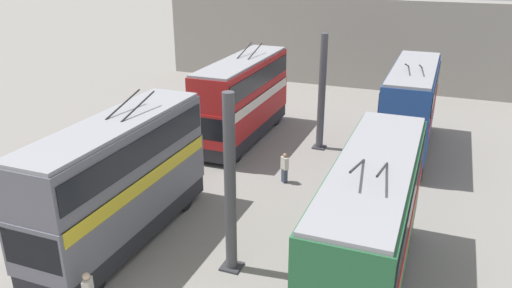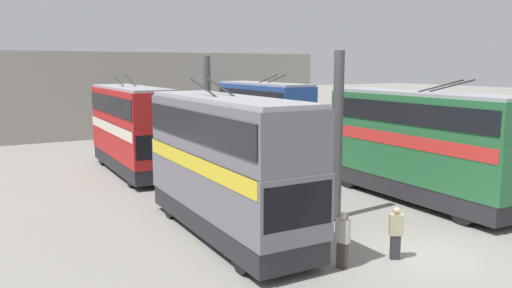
{
  "view_description": "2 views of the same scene",
  "coord_description": "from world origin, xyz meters",
  "px_view_note": "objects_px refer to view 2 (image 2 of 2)",
  "views": [
    {
      "loc": [
        -9.59,
        -6.52,
        11.11
      ],
      "look_at": [
        10.62,
        1.35,
        2.59
      ],
      "focal_mm": 35.0,
      "sensor_mm": 36.0,
      "label": 1
    },
    {
      "loc": [
        -11.01,
        12.49,
        6.19
      ],
      "look_at": [
        11.75,
        -0.22,
        2.08
      ],
      "focal_mm": 35.0,
      "sensor_mm": 36.0,
      "label": 2
    }
  ],
  "objects_px": {
    "bus_right_far": "(132,124)",
    "person_aisle_foreground": "(396,232)",
    "bus_left_near": "(419,140)",
    "person_by_right_row": "(343,238)",
    "bus_left_far": "(263,114)",
    "oil_drum": "(224,148)",
    "person_aisle_midway": "(240,166)",
    "bus_right_mid": "(226,158)"
  },
  "relations": [
    {
      "from": "person_aisle_foreground",
      "to": "bus_left_near",
      "type": "bearing_deg",
      "value": 159.63
    },
    {
      "from": "person_aisle_foreground",
      "to": "bus_right_far",
      "type": "bearing_deg",
      "value": -136.1
    },
    {
      "from": "person_aisle_midway",
      "to": "bus_right_mid",
      "type": "bearing_deg",
      "value": 10.89
    },
    {
      "from": "oil_drum",
      "to": "person_by_right_row",
      "type": "bearing_deg",
      "value": 164.51
    },
    {
      "from": "oil_drum",
      "to": "bus_right_mid",
      "type": "bearing_deg",
      "value": 154.77
    },
    {
      "from": "person_by_right_row",
      "to": "oil_drum",
      "type": "xyz_separation_m",
      "value": [
        20.05,
        -5.56,
        -0.52
      ]
    },
    {
      "from": "bus_right_mid",
      "to": "person_aisle_midway",
      "type": "bearing_deg",
      "value": -30.51
    },
    {
      "from": "bus_left_far",
      "to": "bus_right_mid",
      "type": "xyz_separation_m",
      "value": [
        -14.1,
        9.7,
        0.06
      ]
    },
    {
      "from": "person_aisle_foreground",
      "to": "person_aisle_midway",
      "type": "bearing_deg",
      "value": -151.42
    },
    {
      "from": "bus_right_far",
      "to": "person_by_right_row",
      "type": "distance_m",
      "value": 17.07
    },
    {
      "from": "bus_left_far",
      "to": "person_aisle_midway",
      "type": "height_order",
      "value": "bus_left_far"
    },
    {
      "from": "bus_right_mid",
      "to": "person_by_right_row",
      "type": "xyz_separation_m",
      "value": [
        -4.42,
        -1.81,
        -1.95
      ]
    },
    {
      "from": "bus_left_near",
      "to": "bus_right_far",
      "type": "distance_m",
      "value": 15.81
    },
    {
      "from": "bus_left_far",
      "to": "person_aisle_foreground",
      "type": "relative_size",
      "value": 5.45
    },
    {
      "from": "person_aisle_midway",
      "to": "bus_left_near",
      "type": "bearing_deg",
      "value": 76.83
    },
    {
      "from": "bus_left_far",
      "to": "person_by_right_row",
      "type": "distance_m",
      "value": 20.21
    },
    {
      "from": "bus_left_far",
      "to": "person_aisle_midway",
      "type": "xyz_separation_m",
      "value": [
        -6.66,
        5.31,
        -2.01
      ]
    },
    {
      "from": "bus_left_near",
      "to": "bus_right_mid",
      "type": "distance_m",
      "value": 9.7
    },
    {
      "from": "bus_left_near",
      "to": "bus_right_mid",
      "type": "relative_size",
      "value": 1.06
    },
    {
      "from": "bus_left_near",
      "to": "person_aisle_foreground",
      "type": "height_order",
      "value": "bus_left_near"
    },
    {
      "from": "person_aisle_midway",
      "to": "oil_drum",
      "type": "distance_m",
      "value": 8.73
    },
    {
      "from": "person_aisle_midway",
      "to": "oil_drum",
      "type": "bearing_deg",
      "value": -158.6
    },
    {
      "from": "bus_right_mid",
      "to": "oil_drum",
      "type": "xyz_separation_m",
      "value": [
        15.64,
        -7.37,
        -2.47
      ]
    },
    {
      "from": "bus_left_near",
      "to": "bus_right_far",
      "type": "height_order",
      "value": "bus_left_near"
    },
    {
      "from": "person_aisle_foreground",
      "to": "oil_drum",
      "type": "height_order",
      "value": "person_aisle_foreground"
    },
    {
      "from": "bus_left_far",
      "to": "person_aisle_foreground",
      "type": "distance_m",
      "value": 19.79
    },
    {
      "from": "bus_left_near",
      "to": "bus_right_mid",
      "type": "xyz_separation_m",
      "value": [
        0.03,
        9.7,
        0.03
      ]
    },
    {
      "from": "bus_right_mid",
      "to": "oil_drum",
      "type": "height_order",
      "value": "bus_right_mid"
    },
    {
      "from": "bus_left_near",
      "to": "bus_left_far",
      "type": "bearing_deg",
      "value": 0.0
    },
    {
      "from": "bus_left_near",
      "to": "person_aisle_foreground",
      "type": "relative_size",
      "value": 5.77
    },
    {
      "from": "person_aisle_foreground",
      "to": "person_by_right_row",
      "type": "bearing_deg",
      "value": -66.25
    },
    {
      "from": "bus_right_far",
      "to": "oil_drum",
      "type": "bearing_deg",
      "value": -66.67
    },
    {
      "from": "bus_right_far",
      "to": "person_aisle_foreground",
      "type": "bearing_deg",
      "value": -167.63
    },
    {
      "from": "bus_right_far",
      "to": "person_aisle_midway",
      "type": "bearing_deg",
      "value": -138.86
    },
    {
      "from": "bus_left_far",
      "to": "bus_right_far",
      "type": "bearing_deg",
      "value": 99.59
    },
    {
      "from": "bus_left_near",
      "to": "bus_left_far",
      "type": "xyz_separation_m",
      "value": [
        14.12,
        0.0,
        -0.03
      ]
    },
    {
      "from": "bus_left_near",
      "to": "person_by_right_row",
      "type": "bearing_deg",
      "value": 119.09
    },
    {
      "from": "bus_left_far",
      "to": "bus_right_mid",
      "type": "bearing_deg",
      "value": 145.48
    },
    {
      "from": "bus_right_far",
      "to": "person_by_right_row",
      "type": "bearing_deg",
      "value": -173.88
    },
    {
      "from": "bus_left_far",
      "to": "bus_right_far",
      "type": "xyz_separation_m",
      "value": [
        -1.64,
        9.7,
        -0.0
      ]
    },
    {
      "from": "bus_left_near",
      "to": "person_aisle_foreground",
      "type": "xyz_separation_m",
      "value": [
        -4.65,
        5.94,
        -1.96
      ]
    },
    {
      "from": "bus_left_near",
      "to": "person_aisle_foreground",
      "type": "bearing_deg",
      "value": 128.1
    }
  ]
}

